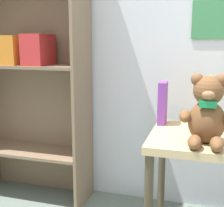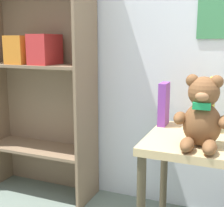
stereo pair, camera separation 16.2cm
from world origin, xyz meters
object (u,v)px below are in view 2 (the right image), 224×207
at_px(display_table, 205,157).
at_px(book_standing_purple, 164,104).
at_px(bookshelf_side, 39,50).
at_px(book_standing_yellow, 211,104).
at_px(teddy_bear, 202,115).

distance_m(display_table, book_standing_purple, 0.35).
height_order(bookshelf_side, book_standing_yellow, bookshelf_side).
distance_m(display_table, teddy_bear, 0.26).
height_order(book_standing_purple, book_standing_yellow, book_standing_yellow).
bearing_deg(display_table, book_standing_purple, 145.95).
xyz_separation_m(bookshelf_side, teddy_bear, (1.05, -0.36, -0.24)).
bearing_deg(book_standing_yellow, book_standing_purple, -179.14).
bearing_deg(book_standing_purple, display_table, -34.63).
height_order(bookshelf_side, book_standing_purple, bookshelf_side).
xyz_separation_m(teddy_bear, book_standing_purple, (-0.23, 0.28, -0.03)).
height_order(display_table, book_standing_yellow, book_standing_yellow).
height_order(teddy_bear, book_standing_yellow, teddy_bear).
bearing_deg(book_standing_yellow, bookshelf_side, 176.23).
distance_m(teddy_bear, book_standing_yellow, 0.28).
relative_size(display_table, teddy_bear, 1.85).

